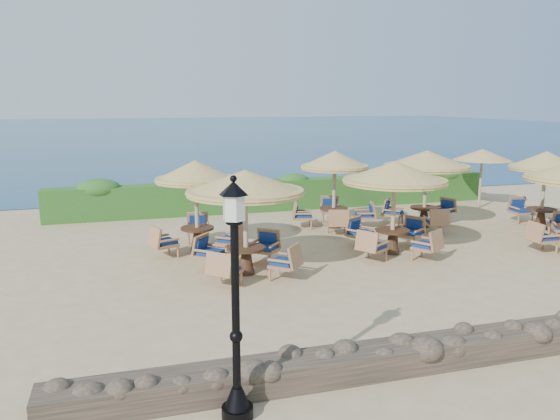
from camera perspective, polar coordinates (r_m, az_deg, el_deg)
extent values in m
plane|color=tan|center=(15.48, 7.86, -4.91)|extent=(120.00, 120.00, 0.00)
plane|color=navy|center=(83.88, -12.18, 8.16)|extent=(160.00, 160.00, 0.00)
cube|color=#21511A|center=(21.95, 0.24, 1.63)|extent=(18.00, 0.90, 1.20)
cube|color=brown|center=(10.42, 22.25, -12.66)|extent=(15.00, 0.65, 0.44)
cylinder|color=black|center=(8.07, -4.47, -20.28)|extent=(0.44, 0.44, 0.16)
cone|color=black|center=(7.96, -4.50, -18.93)|extent=(0.36, 0.36, 0.30)
cylinder|color=black|center=(7.41, -4.65, -10.55)|extent=(0.11, 0.11, 2.40)
cylinder|color=silver|center=(7.00, -4.84, 0.37)|extent=(0.30, 0.30, 0.36)
cone|color=black|center=(6.96, -4.87, 2.31)|extent=(0.40, 0.40, 0.18)
cylinder|color=tan|center=(23.58, 20.22, 2.84)|extent=(0.10, 0.10, 2.20)
cone|color=#A58744|center=(23.46, 20.40, 5.44)|extent=(2.30, 2.30, 0.45)
cylinder|color=tan|center=(13.61, -3.60, -1.87)|extent=(0.12, 0.12, 2.40)
cone|color=#A58744|center=(13.39, -3.67, 3.05)|extent=(2.95, 2.95, 0.55)
cylinder|color=#A58744|center=(13.44, -3.65, 1.87)|extent=(2.89, 2.89, 0.14)
cylinder|color=#402717|center=(13.74, -3.58, -3.98)|extent=(0.96, 0.96, 0.06)
cone|color=#402717|center=(13.84, -3.56, -5.38)|extent=(0.44, 0.44, 0.64)
cylinder|color=tan|center=(15.75, 11.76, -0.27)|extent=(0.12, 0.12, 2.40)
cone|color=#A58744|center=(15.56, 11.93, 3.99)|extent=(2.94, 2.94, 0.55)
cylinder|color=#A58744|center=(15.60, 11.89, 2.97)|extent=(2.89, 2.89, 0.14)
cylinder|color=#402717|center=(15.86, 11.68, -2.11)|extent=(0.96, 0.96, 0.06)
cone|color=#402717|center=(15.95, 11.63, -3.33)|extent=(0.44, 0.44, 0.64)
cylinder|color=tan|center=(15.89, -8.69, -0.06)|extent=(0.12, 0.12, 2.40)
cone|color=#A58744|center=(15.70, -8.82, 4.16)|extent=(2.32, 2.32, 0.55)
cylinder|color=#A58744|center=(15.74, -8.79, 3.15)|extent=(2.28, 2.28, 0.14)
cylinder|color=#402717|center=(16.00, -8.64, -1.89)|extent=(0.96, 0.96, 0.06)
cone|color=#402717|center=(16.08, -8.60, -3.10)|extent=(0.44, 0.44, 0.64)
cylinder|color=tan|center=(18.72, 5.67, 1.74)|extent=(0.12, 0.12, 2.40)
cone|color=#A58744|center=(18.56, 5.74, 5.34)|extent=(2.32, 2.32, 0.55)
cylinder|color=#A58744|center=(18.59, 5.72, 4.48)|extent=(2.27, 2.27, 0.14)
cylinder|color=#402717|center=(18.82, 5.64, 0.18)|extent=(0.96, 0.96, 0.06)
cone|color=#402717|center=(18.89, 5.62, -0.86)|extent=(0.44, 0.44, 0.64)
cylinder|color=tan|center=(19.38, 14.93, 1.74)|extent=(0.12, 0.12, 2.40)
cone|color=#A58744|center=(19.23, 15.10, 5.21)|extent=(2.93, 2.93, 0.55)
cylinder|color=#A58744|center=(19.26, 15.06, 4.38)|extent=(2.87, 2.87, 0.14)
cylinder|color=#402717|center=(19.47, 14.85, 0.23)|extent=(0.96, 0.96, 0.06)
cone|color=#402717|center=(19.54, 14.80, -0.77)|extent=(0.44, 0.44, 0.64)
cylinder|color=tan|center=(20.49, 25.79, 1.49)|extent=(0.12, 0.12, 2.40)
cone|color=#A58744|center=(20.34, 26.08, 4.77)|extent=(2.38, 2.38, 0.55)
cylinder|color=#A58744|center=(20.37, 26.01, 3.98)|extent=(2.34, 2.34, 0.14)
cylinder|color=#402717|center=(20.57, 25.67, 0.06)|extent=(0.96, 0.96, 0.06)
cone|color=#402717|center=(20.64, 25.59, -0.89)|extent=(0.44, 0.44, 0.64)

